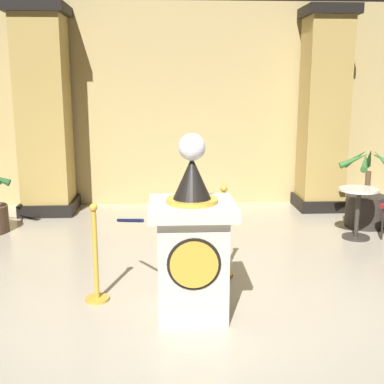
# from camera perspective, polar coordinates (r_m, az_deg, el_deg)

# --- Properties ---
(ground_plane) EXTENTS (10.97, 10.97, 0.00)m
(ground_plane) POSITION_cam_1_polar(r_m,az_deg,el_deg) (4.78, 1.53, -14.41)
(ground_plane) COLOR #B2A893
(back_wall) EXTENTS (10.97, 0.16, 3.49)m
(back_wall) POSITION_cam_1_polar(r_m,az_deg,el_deg) (8.92, -0.84, 9.78)
(back_wall) COLOR tan
(back_wall) RESTS_ON ground_plane
(pedestal_clock) EXTENTS (0.79, 0.79, 1.71)m
(pedestal_clock) POSITION_cam_1_polar(r_m,az_deg,el_deg) (4.66, 0.00, -6.17)
(pedestal_clock) COLOR beige
(pedestal_clock) RESTS_ON ground_plane
(stanchion_near) EXTENTS (0.24, 0.24, 1.06)m
(stanchion_near) POSITION_cam_1_polar(r_m,az_deg,el_deg) (5.66, 3.55, -5.99)
(stanchion_near) COLOR gold
(stanchion_near) RESTS_ON ground_plane
(stanchion_far) EXTENTS (0.24, 0.24, 1.01)m
(stanchion_far) POSITION_cam_1_polar(r_m,az_deg,el_deg) (5.13, -10.87, -8.44)
(stanchion_far) COLOR gold
(stanchion_far) RESTS_ON ground_plane
(velvet_rope) EXTENTS (1.00, 0.98, 0.22)m
(velvet_rope) POSITION_cam_1_polar(r_m,az_deg,el_deg) (5.22, -3.34, -2.78)
(velvet_rope) COLOR #141947
(column_left) EXTENTS (0.92, 0.92, 3.35)m
(column_left) POSITION_cam_1_polar(r_m,az_deg,el_deg) (8.61, -16.46, 8.63)
(column_left) COLOR black
(column_left) RESTS_ON ground_plane
(column_right) EXTENTS (0.83, 0.83, 3.35)m
(column_right) POSITION_cam_1_polar(r_m,az_deg,el_deg) (8.80, 14.74, 8.80)
(column_right) COLOR black
(column_right) RESTS_ON ground_plane
(potted_palm_right) EXTENTS (0.90, 0.80, 1.22)m
(potted_palm_right) POSITION_cam_1_polar(r_m,az_deg,el_deg) (8.02, 19.18, -1.28)
(potted_palm_right) COLOR #2D2823
(potted_palm_right) RESTS_ON ground_plane
(cafe_table) EXTENTS (0.55, 0.55, 0.72)m
(cafe_table) POSITION_cam_1_polar(r_m,az_deg,el_deg) (7.34, 18.36, -1.61)
(cafe_table) COLOR #332D28
(cafe_table) RESTS_ON ground_plane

